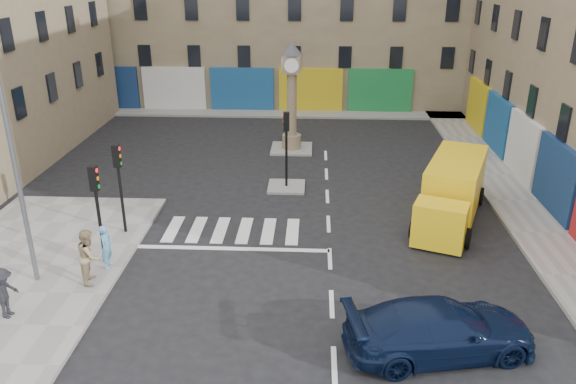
# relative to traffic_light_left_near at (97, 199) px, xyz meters

# --- Properties ---
(ground) EXTENTS (120.00, 120.00, 0.00)m
(ground) POSITION_rel_traffic_light_left_near_xyz_m (8.30, -0.20, -2.62)
(ground) COLOR black
(ground) RESTS_ON ground
(sidewalk_left) EXTENTS (7.00, 16.00, 0.15)m
(sidewalk_left) POSITION_rel_traffic_light_left_near_xyz_m (-2.70, -2.20, -2.55)
(sidewalk_left) COLOR gray
(sidewalk_left) RESTS_ON ground
(sidewalk_right) EXTENTS (2.60, 30.00, 0.15)m
(sidewalk_right) POSITION_rel_traffic_light_left_near_xyz_m (17.00, 9.80, -2.55)
(sidewalk_right) COLOR gray
(sidewalk_right) RESTS_ON ground
(sidewalk_far) EXTENTS (32.00, 2.40, 0.15)m
(sidewalk_far) POSITION_rel_traffic_light_left_near_xyz_m (4.30, 22.00, -2.55)
(sidewalk_far) COLOR gray
(sidewalk_far) RESTS_ON ground
(island_near) EXTENTS (1.80, 1.80, 0.12)m
(island_near) POSITION_rel_traffic_light_left_near_xyz_m (6.30, 7.80, -2.56)
(island_near) COLOR gray
(island_near) RESTS_ON ground
(island_far) EXTENTS (2.40, 2.40, 0.12)m
(island_far) POSITION_rel_traffic_light_left_near_xyz_m (6.30, 13.80, -2.56)
(island_far) COLOR gray
(island_far) RESTS_ON ground
(traffic_light_left_near) EXTENTS (0.28, 0.22, 3.70)m
(traffic_light_left_near) POSITION_rel_traffic_light_left_near_xyz_m (0.00, 0.00, 0.00)
(traffic_light_left_near) COLOR black
(traffic_light_left_near) RESTS_ON sidewalk_left
(traffic_light_left_far) EXTENTS (0.28, 0.22, 3.70)m
(traffic_light_left_far) POSITION_rel_traffic_light_left_near_xyz_m (0.00, 2.40, 0.00)
(traffic_light_left_far) COLOR black
(traffic_light_left_far) RESTS_ON sidewalk_left
(traffic_light_island) EXTENTS (0.28, 0.22, 3.70)m
(traffic_light_island) POSITION_rel_traffic_light_left_near_xyz_m (6.30, 7.80, -0.03)
(traffic_light_island) COLOR black
(traffic_light_island) RESTS_ON island_near
(lamp_post) EXTENTS (0.50, 0.25, 8.30)m
(lamp_post) POSITION_rel_traffic_light_left_near_xyz_m (-1.90, -1.40, 2.17)
(lamp_post) COLOR #595B60
(lamp_post) RESTS_ON sidewalk_left
(clock_pillar) EXTENTS (1.20, 1.20, 6.10)m
(clock_pillar) POSITION_rel_traffic_light_left_near_xyz_m (6.30, 13.80, 0.93)
(clock_pillar) COLOR #857357
(clock_pillar) RESTS_ON island_far
(navy_sedan) EXTENTS (5.77, 3.25, 1.58)m
(navy_sedan) POSITION_rel_traffic_light_left_near_xyz_m (11.28, -4.47, -1.83)
(navy_sedan) COLOR black
(navy_sedan) RESTS_ON ground
(yellow_van) EXTENTS (4.31, 7.09, 2.48)m
(yellow_van) POSITION_rel_traffic_light_left_near_xyz_m (13.60, 4.76, -1.39)
(yellow_van) COLOR yellow
(yellow_van) RESTS_ON ground
(pedestrian_blue) EXTENTS (0.45, 0.63, 1.63)m
(pedestrian_blue) POSITION_rel_traffic_light_left_near_xyz_m (0.30, -0.43, -1.66)
(pedestrian_blue) COLOR #5495C1
(pedestrian_blue) RESTS_ON sidewalk_left
(pedestrian_tan) EXTENTS (0.92, 1.08, 1.95)m
(pedestrian_tan) POSITION_rel_traffic_light_left_near_xyz_m (0.07, -1.40, -1.50)
(pedestrian_tan) COLOR #99825E
(pedestrian_tan) RESTS_ON sidewalk_left
(pedestrian_dark) EXTENTS (0.76, 1.15, 1.67)m
(pedestrian_dark) POSITION_rel_traffic_light_left_near_xyz_m (-1.77, -3.57, -1.64)
(pedestrian_dark) COLOR black
(pedestrian_dark) RESTS_ON sidewalk_left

